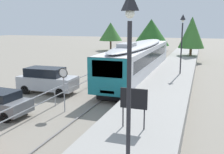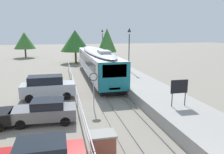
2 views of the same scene
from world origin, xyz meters
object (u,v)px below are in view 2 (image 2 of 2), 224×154
Objects in this scene: platform_notice_board at (179,87)px; speed_limit_sign at (93,82)px; platform_lamp_mid_platform at (129,41)px; platform_lamp_far_end at (102,38)px; parked_hatchback_grey at (45,111)px; commuter_train at (97,61)px; parked_suv_silver at (48,87)px; brick_utility_cabinet at (103,144)px.

speed_limit_sign is at bearing 148.71° from platform_notice_board.
speed_limit_sign is at bearing -119.79° from platform_lamp_mid_platform.
speed_limit_sign is (-6.12, -28.63, -2.50)m from platform_lamp_far_end.
platform_notice_board reaches higher than parked_hatchback_grey.
platform_notice_board is at bearing -77.74° from commuter_train.
platform_lamp_mid_platform reaches higher than platform_notice_board.
platform_lamp_far_end is at bearing 77.93° from speed_limit_sign.
platform_lamp_mid_platform is 1.00× the size of platform_lamp_far_end.
platform_notice_board reaches higher than parked_suv_silver.
platform_lamp_mid_platform and platform_lamp_far_end have the same top height.
parked_hatchback_grey is at bearing -88.86° from parked_suv_silver.
platform_notice_board is at bearing -93.62° from platform_lamp_mid_platform.
platform_lamp_far_end is 2.97× the size of platform_notice_board.
commuter_train is 6.66× the size of speed_limit_sign.
speed_limit_sign is 6.67m from brick_utility_cabinet.
platform_lamp_far_end is 1.31× the size of parked_hatchback_grey.
platform_lamp_far_end is (4.01, 17.43, 2.48)m from commuter_train.
platform_lamp_far_end is 29.39m from speed_limit_sign.
platform_notice_board is 8.89m from parked_hatchback_grey.
commuter_train is 3.49× the size of platform_lamp_far_end.
platform_lamp_mid_platform is 12.57m from speed_limit_sign.
platform_lamp_far_end reaches higher than parked_suv_silver.
platform_notice_board is 1.49× the size of brick_utility_cabinet.
platform_lamp_far_end reaches higher than parked_hatchback_grey.
parked_suv_silver is (-9.66, -7.09, -3.56)m from platform_lamp_mid_platform.
commuter_train is 14.23m from parked_hatchback_grey.
speed_limit_sign reaches higher than brick_utility_cabinet.
brick_utility_cabinet is 0.30× the size of parked_hatchback_grey.
parked_suv_silver is at bearing 142.27° from platform_notice_board.
platform_notice_board is at bearing -8.86° from parked_hatchback_grey.
commuter_train is at bearing 66.96° from parked_hatchback_grey.
speed_limit_sign reaches higher than parked_hatchback_grey.
parked_suv_silver is at bearing 91.14° from parked_hatchback_grey.
speed_limit_sign is at bearing -100.70° from commuter_train.
platform_lamp_far_end is 4.42× the size of brick_utility_cabinet.
platform_lamp_mid_platform is at bearing -90.00° from platform_lamp_far_end.
speed_limit_sign is 0.60× the size of parked_suv_silver.
parked_suv_silver reaches higher than brick_utility_cabinet.
platform_lamp_far_end is at bearing 90.00° from platform_lamp_mid_platform.
speed_limit_sign reaches higher than platform_notice_board.
speed_limit_sign is 2.32× the size of brick_utility_cabinet.
brick_utility_cabinet is (-5.78, -3.28, -1.61)m from platform_notice_board.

